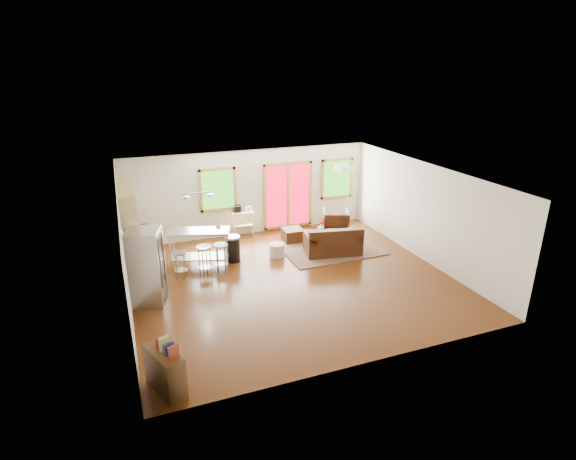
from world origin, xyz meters
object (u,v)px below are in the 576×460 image
object	(u,v)px
coffee_table	(324,235)
ottoman	(293,235)
refrigerator	(147,267)
island	(199,242)
rug	(329,248)
armchair	(336,220)
kitchen_cart	(242,215)
loveseat	(333,243)

from	to	relation	value
coffee_table	ottoman	bearing A→B (deg)	139.72
ottoman	refrigerator	world-z (taller)	refrigerator
coffee_table	ottoman	distance (m)	0.96
island	rug	bearing A→B (deg)	-2.09
armchair	kitchen_cart	xyz separation A→B (m)	(-2.78, 0.76, 0.26)
armchair	kitchen_cart	size ratio (longest dim) A/B	0.83
coffee_table	armchair	world-z (taller)	armchair
coffee_table	kitchen_cart	xyz separation A→B (m)	(-1.99, 1.57, 0.36)
loveseat	island	bearing A→B (deg)	-176.72
loveseat	armchair	bearing A→B (deg)	72.18
island	loveseat	bearing A→B (deg)	-8.03
loveseat	coffee_table	distance (m)	0.67
coffee_table	refrigerator	size ratio (longest dim) A/B	0.57
rug	island	world-z (taller)	island
coffee_table	ottoman	size ratio (longest dim) A/B	1.71
coffee_table	kitchen_cart	bearing A→B (deg)	141.79
loveseat	armchair	distance (m)	1.69
rug	island	distance (m)	3.72
armchair	refrigerator	bearing A→B (deg)	45.72
armchair	refrigerator	xyz separation A→B (m)	(-5.81, -2.50, 0.45)
rug	refrigerator	size ratio (longest dim) A/B	1.59
loveseat	refrigerator	distance (m)	5.12
rug	loveseat	size ratio (longest dim) A/B	1.65
ottoman	rug	bearing A→B (deg)	-49.80
coffee_table	island	xyz separation A→B (m)	(-3.61, -0.16, 0.37)
coffee_table	kitchen_cart	distance (m)	2.56
island	kitchen_cart	distance (m)	2.37
ottoman	refrigerator	size ratio (longest dim) A/B	0.33
rug	loveseat	distance (m)	0.49
ottoman	armchair	bearing A→B (deg)	7.18
rug	coffee_table	distance (m)	0.42
loveseat	ottoman	xyz separation A→B (m)	(-0.70, 1.28, -0.13)
coffee_table	loveseat	bearing A→B (deg)	-92.53
refrigerator	island	xyz separation A→B (m)	(1.40, 1.53, -0.18)
ottoman	kitchen_cart	distance (m)	1.66
refrigerator	kitchen_cart	xyz separation A→B (m)	(3.02, 3.26, -0.19)
kitchen_cart	island	bearing A→B (deg)	-133.11
kitchen_cart	ottoman	bearing A→B (deg)	-36.96
refrigerator	rug	bearing A→B (deg)	31.67
refrigerator	kitchen_cart	size ratio (longest dim) A/B	1.75
loveseat	kitchen_cart	xyz separation A→B (m)	(-1.96, 2.23, 0.35)
rug	ottoman	xyz separation A→B (m)	(-0.77, 0.91, 0.18)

